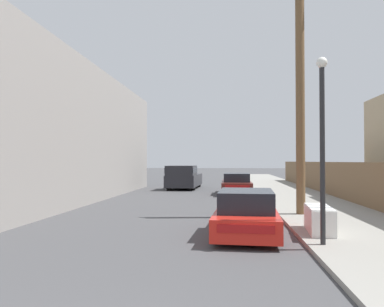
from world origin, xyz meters
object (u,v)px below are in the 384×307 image
(discarded_fridge, at_px, (319,219))
(street_lamp, at_px, (322,135))
(parked_sports_car_red, at_px, (246,214))
(utility_pole, at_px, (300,90))
(car_parked_mid, at_px, (236,184))
(pickup_truck, at_px, (184,177))

(discarded_fridge, xyz_separation_m, street_lamp, (-0.29, -1.61, 2.24))
(parked_sports_car_red, distance_m, utility_pole, 5.79)
(car_parked_mid, xyz_separation_m, street_lamp, (1.72, -14.69, 2.09))
(car_parked_mid, distance_m, pickup_truck, 5.61)
(discarded_fridge, bearing_deg, pickup_truck, 113.91)
(discarded_fridge, distance_m, pickup_truck, 18.13)
(discarded_fridge, height_order, utility_pole, utility_pole)
(pickup_truck, bearing_deg, car_parked_mid, 135.53)
(discarded_fridge, height_order, pickup_truck, pickup_truck)
(parked_sports_car_red, xyz_separation_m, utility_pole, (2.17, 3.36, 4.19))
(pickup_truck, xyz_separation_m, street_lamp, (5.56, -18.76, 1.83))
(utility_pole, xyz_separation_m, street_lamp, (-0.47, -5.18, -2.05))
(parked_sports_car_red, bearing_deg, discarded_fridge, -3.18)
(pickup_truck, bearing_deg, utility_pole, 116.08)
(utility_pole, bearing_deg, parked_sports_car_red, -122.91)
(car_parked_mid, bearing_deg, utility_pole, -77.19)
(discarded_fridge, height_order, parked_sports_car_red, parked_sports_car_red)
(discarded_fridge, relative_size, utility_pole, 0.21)
(car_parked_mid, distance_m, street_lamp, 14.94)
(pickup_truck, bearing_deg, discarded_fridge, 110.97)
(pickup_truck, height_order, utility_pole, utility_pole)
(discarded_fridge, xyz_separation_m, car_parked_mid, (-2.01, 13.09, 0.15))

